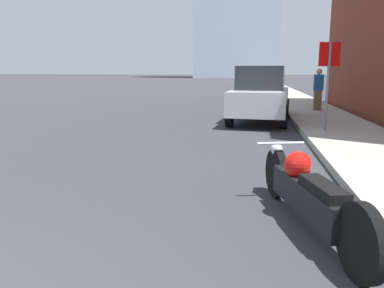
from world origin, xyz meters
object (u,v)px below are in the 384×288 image
Objects in this scene: parked_car_yellow at (256,86)px; stop_sign at (329,71)px; parked_car_black at (253,80)px; parked_car_white at (255,78)px; motorcycle at (307,192)px; pedestrian at (318,89)px; parked_car_silver at (261,95)px.

stop_sign reaches higher than parked_car_yellow.
parked_car_black reaches higher than parked_car_white.
parked_car_black is 1.81× the size of stop_sign.
pedestrian reaches higher than motorcycle.
motorcycle is at bearing -101.97° from stop_sign.
motorcycle is 1.19× the size of stop_sign.
motorcycle is 0.66× the size of parked_car_black.
parked_car_black is 12.95m from parked_car_white.
parked_car_silver is 10.60m from parked_car_yellow.
motorcycle is 11.69m from pedestrian.
parked_car_white is at bearing 75.45° from motorcycle.
parked_car_silver is at bearing -90.97° from parked_car_yellow.
stop_sign reaches higher than motorcycle.
parked_car_silver is at bearing -85.16° from parked_car_black.
parked_car_white is (0.09, 36.60, -0.08)m from parked_car_silver.
parked_car_silver is at bearing 77.33° from motorcycle.
parked_car_black is (-0.51, 32.27, 0.48)m from motorcycle.
stop_sign is (1.71, -13.03, 0.88)m from parked_car_yellow.
stop_sign is (1.55, -39.04, 0.85)m from parked_car_white.
stop_sign is at bearing -97.11° from pedestrian.
parked_car_black is at bearing 96.83° from pedestrian.
parked_car_silver reaches higher than parked_car_yellow.
stop_sign is at bearing -83.87° from parked_car_yellow.
pedestrian is at bearing 57.37° from parked_car_silver.
stop_sign is 5.42m from pedestrian.
parked_car_white reaches higher than parked_car_yellow.
parked_car_black reaches higher than motorcycle.
pedestrian is at bearing -74.22° from parked_car_yellow.
pedestrian reaches higher than parked_car_yellow.
parked_car_silver is (-0.33, 8.61, 0.52)m from motorcycle.
parked_car_yellow is (-0.40, 19.21, 0.41)m from motorcycle.
motorcycle is 0.61× the size of parked_car_yellow.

